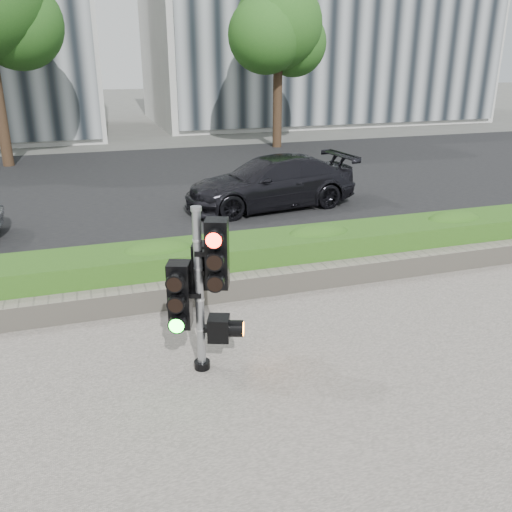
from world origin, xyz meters
TOP-DOWN VIEW (x-y plane):
  - ground at (0.00, 0.00)m, footprint 120.00×120.00m
  - sidewalk at (0.00, -2.50)m, footprint 16.00×11.00m
  - road at (0.00, 10.00)m, footprint 60.00×13.00m
  - curb at (0.00, 3.15)m, footprint 60.00×0.25m
  - stone_wall at (0.00, 1.90)m, footprint 12.00×0.32m
  - hedge at (0.00, 2.55)m, footprint 12.00×1.00m
  - building_right at (11.00, 25.00)m, footprint 18.00×10.00m
  - tree_right at (5.48, 15.55)m, footprint 4.10×3.58m
  - traffic_signal at (-1.05, 0.10)m, footprint 0.73×0.61m
  - car_dark at (2.13, 6.75)m, footprint 4.37×2.17m

SIDE VIEW (x-z plane):
  - ground at x=0.00m, z-range 0.00..0.00m
  - road at x=0.00m, z-range 0.00..0.02m
  - sidewalk at x=0.00m, z-range 0.00..0.03m
  - curb at x=0.00m, z-range 0.00..0.12m
  - stone_wall at x=0.00m, z-range 0.03..0.37m
  - hedge at x=0.00m, z-range 0.03..0.71m
  - car_dark at x=2.13m, z-range 0.02..1.24m
  - traffic_signal at x=-1.05m, z-range 0.13..2.10m
  - tree_right at x=5.48m, z-range 1.22..7.75m
  - building_right at x=11.00m, z-range 0.00..12.00m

